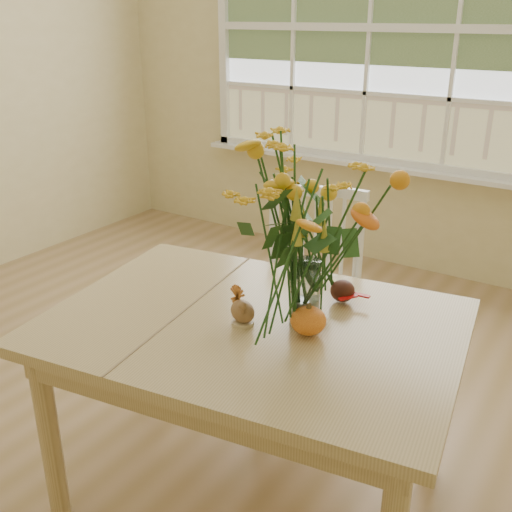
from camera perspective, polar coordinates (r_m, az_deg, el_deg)
The scene contains 9 objects.
floor at distance 2.76m, azimuth -10.87°, elevation -14.80°, with size 4.00×4.50×0.01m, color #9A794A.
wall_back at distance 4.12m, azimuth 10.78°, elevation 17.82°, with size 4.00×0.02×2.70m, color #D5C588.
window at distance 4.07m, azimuth 10.75°, elevation 20.34°, with size 2.42×0.12×1.74m.
dining_table at distance 2.01m, azimuth -0.32°, elevation -8.44°, with size 1.45×1.13×0.71m.
windsor_chair at distance 2.63m, azimuth 5.20°, elevation -2.99°, with size 0.54×0.53×0.93m.
flower_vase at distance 1.82m, azimuth 4.90°, elevation 2.59°, with size 0.45×0.45×0.54m.
pumpkin at distance 1.87m, azimuth 5.00°, elevation -6.27°, with size 0.11×0.11×0.09m, color #CD5418.
turkey_figurine at distance 1.92m, azimuth -1.28°, elevation -5.31°, with size 0.11×0.09×0.11m.
dark_gourd at distance 2.09m, azimuth 8.23°, elevation -3.40°, with size 0.13×0.10×0.08m.
Camera 1 is at (1.61, -1.53, 1.64)m, focal length 42.00 mm.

